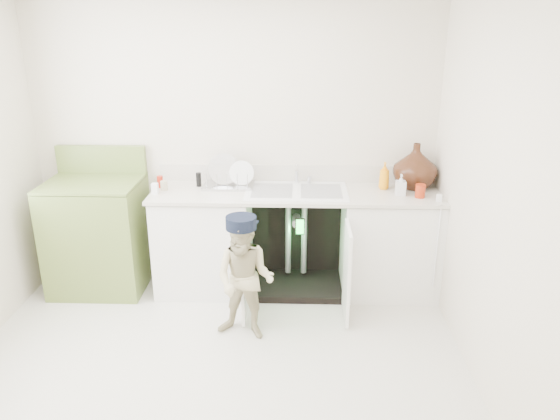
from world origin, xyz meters
name	(u,v)px	position (x,y,z in m)	size (l,w,h in m)	color
ground	(215,368)	(0.00, 0.00, 0.00)	(3.50, 3.50, 0.00)	#BCB6A5
room_shell	(207,197)	(0.00, 0.00, 1.25)	(6.00, 5.50, 1.26)	beige
counter_run	(302,236)	(0.60, 1.21, 0.49)	(2.44, 1.02, 1.28)	white
avocado_stove	(98,234)	(-1.17, 1.18, 0.50)	(0.78, 0.65, 1.22)	olive
repair_worker	(245,278)	(0.18, 0.42, 0.48)	(0.70, 0.67, 0.95)	beige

